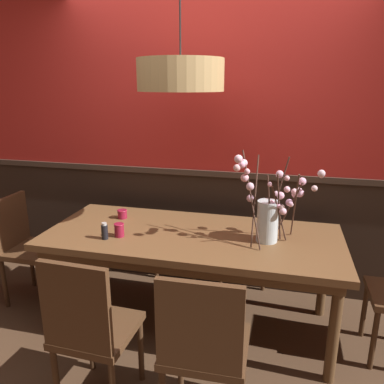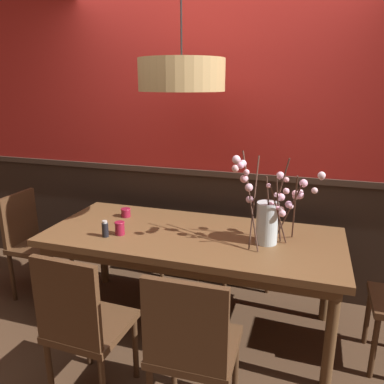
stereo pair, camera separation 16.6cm
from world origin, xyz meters
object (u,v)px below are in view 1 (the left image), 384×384
(vase_with_blossoms, at_px, (269,212))
(candle_holder_nearer_edge, at_px, (122,214))
(condiment_bottle, at_px, (105,231))
(chair_far_side_left, at_px, (180,219))
(chair_near_side_left, at_px, (90,327))
(pendant_lamp, at_px, (181,75))
(chair_near_side_right, at_px, (204,344))
(candle_holder_nearer_center, at_px, (119,230))
(chair_head_west_end, at_px, (25,243))
(chair_far_side_right, at_px, (247,224))
(dining_table, at_px, (192,244))

(vase_with_blossoms, distance_m, candle_holder_nearer_edge, 1.20)
(condiment_bottle, bearing_deg, chair_far_side_left, 78.15)
(chair_near_side_left, distance_m, vase_with_blossoms, 1.34)
(pendant_lamp, bearing_deg, condiment_bottle, -145.58)
(chair_far_side_left, distance_m, chair_near_side_right, 1.87)
(vase_with_blossoms, bearing_deg, candle_holder_nearer_edge, 171.05)
(chair_near_side_left, bearing_deg, candle_holder_nearer_center, 100.94)
(condiment_bottle, bearing_deg, chair_near_side_right, -37.57)
(chair_head_west_end, relative_size, chair_far_side_right, 0.98)
(dining_table, relative_size, candle_holder_nearer_edge, 26.35)
(chair_far_side_right, xyz_separation_m, condiment_bottle, (-0.89, -1.12, 0.28))
(dining_table, bearing_deg, chair_near_side_right, -72.56)
(dining_table, height_order, chair_far_side_right, chair_far_side_right)
(chair_far_side_right, distance_m, candle_holder_nearer_edge, 1.20)
(candle_holder_nearer_center, bearing_deg, chair_near_side_right, -43.07)
(chair_head_west_end, height_order, candle_holder_nearer_edge, chair_head_west_end)
(chair_far_side_left, height_order, candle_holder_nearer_edge, chair_far_side_left)
(chair_far_side_right, relative_size, chair_near_side_right, 0.97)
(chair_head_west_end, distance_m, chair_far_side_right, 1.97)
(dining_table, relative_size, chair_far_side_left, 2.25)
(chair_far_side_right, bearing_deg, pendant_lamp, -117.50)
(candle_holder_nearer_edge, bearing_deg, chair_near_side_left, -75.68)
(dining_table, bearing_deg, pendant_lamp, 139.78)
(dining_table, relative_size, chair_far_side_right, 2.31)
(dining_table, height_order, candle_holder_nearer_center, candle_holder_nearer_center)
(chair_near_side_right, bearing_deg, chair_far_side_left, 109.40)
(vase_with_blossoms, distance_m, pendant_lamp, 1.11)
(chair_far_side_right, relative_size, vase_with_blossoms, 1.48)
(candle_holder_nearer_center, xyz_separation_m, condiment_bottle, (-0.08, -0.07, 0.01))
(candle_holder_nearer_edge, bearing_deg, candle_holder_nearer_center, -69.14)
(chair_head_west_end, relative_size, candle_holder_nearer_center, 9.38)
(dining_table, relative_size, chair_near_side_right, 2.24)
(chair_near_side_left, bearing_deg, dining_table, 68.54)
(chair_far_side_left, relative_size, condiment_bottle, 7.85)
(chair_near_side_left, distance_m, chair_far_side_right, 1.90)
(chair_far_side_left, distance_m, vase_with_blossoms, 1.31)
(pendant_lamp, bearing_deg, chair_far_side_right, 62.50)
(chair_near_side_right, xyz_separation_m, pendant_lamp, (-0.38, 0.98, 1.33))
(chair_near_side_left, xyz_separation_m, condiment_bottle, (-0.22, 0.66, 0.28))
(dining_table, bearing_deg, candle_holder_nearer_edge, 163.61)
(dining_table, height_order, condiment_bottle, condiment_bottle)
(candle_holder_nearer_center, bearing_deg, chair_far_side_right, 52.56)
(vase_with_blossoms, distance_m, candle_holder_nearer_center, 1.06)
(chair_far_side_left, distance_m, pendant_lamp, 1.57)
(vase_with_blossoms, bearing_deg, condiment_bottle, -167.89)
(chair_head_west_end, xyz_separation_m, candle_holder_nearer_center, (0.96, -0.20, 0.29))
(chair_near_side_left, bearing_deg, chair_head_west_end, 140.12)
(chair_far_side_left, relative_size, pendant_lamp, 1.03)
(chair_near_side_right, bearing_deg, chair_far_side_right, 88.96)
(chair_far_side_left, distance_m, candle_holder_nearer_center, 1.09)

